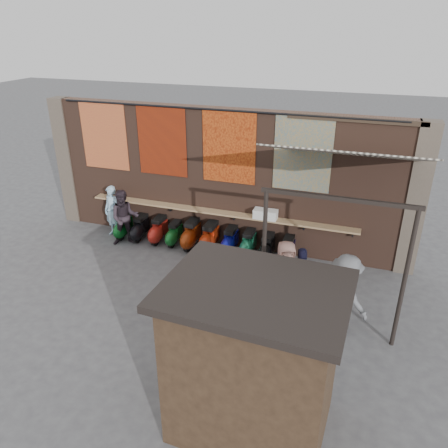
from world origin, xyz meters
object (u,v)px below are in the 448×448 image
(scooter_stool_9, at_px, (287,252))
(shopper_navy, at_px, (301,279))
(scooter_stool_6, at_px, (230,241))
(scooter_stool_1, at_px, (140,228))
(shopper_tan, at_px, (285,277))
(scooter_stool_0, at_px, (124,226))
(scooter_stool_2, at_px, (159,230))
(diner_right, at_px, (125,218))
(market_stall, at_px, (253,363))
(scooter_stool_4, at_px, (191,234))
(diner_left, at_px, (113,211))
(shopper_grey, at_px, (344,294))
(scooter_stool_3, at_px, (175,234))
(shelf_box, at_px, (265,214))
(scooter_stool_5, at_px, (210,238))
(scooter_stool_7, at_px, (248,244))
(scooter_stool_8, at_px, (267,248))

(scooter_stool_9, xyz_separation_m, shopper_navy, (0.67, -1.90, 0.40))
(scooter_stool_6, relative_size, scooter_stool_9, 1.00)
(scooter_stool_1, xyz_separation_m, scooter_stool_6, (2.87, 0.02, 0.02))
(shopper_tan, bearing_deg, scooter_stool_0, 137.63)
(scooter_stool_2, distance_m, shopper_navy, 5.03)
(diner_right, distance_m, market_stall, 7.30)
(scooter_stool_4, height_order, diner_left, diner_left)
(diner_left, bearing_deg, shopper_grey, -5.14)
(scooter_stool_3, xyz_separation_m, shopper_navy, (4.09, -1.98, 0.43))
(shopper_navy, xyz_separation_m, shopper_grey, (0.98, -0.50, 0.13))
(shopper_navy, bearing_deg, shopper_tan, 11.59)
(scooter_stool_4, bearing_deg, shopper_grey, -28.69)
(scooter_stool_3, height_order, diner_left, diner_left)
(scooter_stool_3, bearing_deg, market_stall, -54.39)
(diner_left, bearing_deg, scooter_stool_3, 14.85)
(shelf_box, relative_size, shopper_tan, 0.37)
(scooter_stool_9, relative_size, shopper_navy, 0.52)
(scooter_stool_6, distance_m, shopper_tan, 2.98)
(scooter_stool_5, distance_m, shopper_grey, 4.64)
(scooter_stool_4, xyz_separation_m, diner_left, (-2.59, -0.02, 0.39))
(scooter_stool_2, bearing_deg, shopper_tan, -26.86)
(scooter_stool_4, xyz_separation_m, market_stall, (3.35, -5.44, 0.87))
(shopper_grey, distance_m, shopper_tan, 1.37)
(scooter_stool_1, bearing_deg, scooter_stool_0, -175.55)
(scooter_stool_2, bearing_deg, shelf_box, 4.73)
(scooter_stool_9, height_order, diner_left, diner_left)
(scooter_stool_6, height_order, shopper_tan, shopper_tan)
(shelf_box, xyz_separation_m, scooter_stool_6, (-0.94, -0.26, -0.87))
(shelf_box, xyz_separation_m, scooter_stool_5, (-1.54, -0.33, -0.83))
(scooter_stool_3, bearing_deg, shopper_grey, -26.11)
(scooter_stool_7, bearing_deg, scooter_stool_8, -7.88)
(scooter_stool_3, xyz_separation_m, scooter_stool_6, (1.74, 0.00, 0.04))
(scooter_stool_2, xyz_separation_m, scooter_stool_6, (2.26, -0.00, -0.00))
(scooter_stool_9, height_order, shopper_navy, shopper_navy)
(scooter_stool_9, bearing_deg, shelf_box, 155.01)
(scooter_stool_1, relative_size, scooter_stool_4, 0.89)
(scooter_stool_5, relative_size, scooter_stool_7, 1.11)
(scooter_stool_7, height_order, diner_right, diner_right)
(scooter_stool_3, distance_m, market_stall, 6.77)
(scooter_stool_1, height_order, scooter_stool_2, scooter_stool_2)
(scooter_stool_8, height_order, shopper_grey, shopper_grey)
(scooter_stool_0, relative_size, shopper_tan, 0.43)
(scooter_stool_3, xyz_separation_m, scooter_stool_5, (1.15, -0.07, 0.08))
(scooter_stool_6, bearing_deg, scooter_stool_2, 180.00)
(scooter_stool_7, relative_size, scooter_stool_8, 1.00)
(scooter_stool_6, xyz_separation_m, shopper_grey, (3.32, -2.48, 0.53))
(shopper_navy, bearing_deg, scooter_stool_0, -33.90)
(shopper_navy, bearing_deg, scooter_stool_2, -38.79)
(shelf_box, distance_m, diner_left, 4.75)
(diner_right, distance_m, shopper_navy, 5.68)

